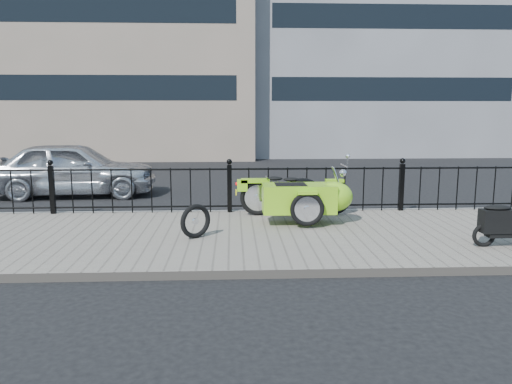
{
  "coord_description": "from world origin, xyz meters",
  "views": [
    {
      "loc": [
        0.07,
        -8.58,
        2.19
      ],
      "look_at": [
        0.47,
        -0.1,
        0.76
      ],
      "focal_mm": 35.0,
      "sensor_mm": 36.0,
      "label": 1
    }
  ],
  "objects_px": {
    "spare_tire": "(196,221)",
    "sedan_car": "(73,169)",
    "scooter": "(510,224)",
    "motorcycle_sidecar": "(307,196)"
  },
  "relations": [
    {
      "from": "spare_tire",
      "to": "sedan_car",
      "type": "height_order",
      "value": "sedan_car"
    },
    {
      "from": "scooter",
      "to": "motorcycle_sidecar",
      "type": "bearing_deg",
      "value": 147.6
    },
    {
      "from": "motorcycle_sidecar",
      "to": "scooter",
      "type": "height_order",
      "value": "motorcycle_sidecar"
    },
    {
      "from": "spare_tire",
      "to": "sedan_car",
      "type": "distance_m",
      "value": 5.88
    },
    {
      "from": "spare_tire",
      "to": "sedan_car",
      "type": "relative_size",
      "value": 0.14
    },
    {
      "from": "motorcycle_sidecar",
      "to": "spare_tire",
      "type": "relative_size",
      "value": 4.09
    },
    {
      "from": "spare_tire",
      "to": "sedan_car",
      "type": "bearing_deg",
      "value": 125.48
    },
    {
      "from": "scooter",
      "to": "spare_tire",
      "type": "distance_m",
      "value": 4.83
    },
    {
      "from": "motorcycle_sidecar",
      "to": "sedan_car",
      "type": "bearing_deg",
      "value": 145.41
    },
    {
      "from": "scooter",
      "to": "spare_tire",
      "type": "relative_size",
      "value": 2.39
    }
  ]
}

